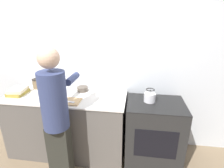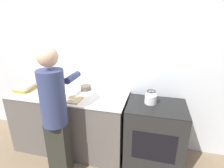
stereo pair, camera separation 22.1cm
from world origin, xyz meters
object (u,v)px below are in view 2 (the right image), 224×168
(person, at_px, (55,111))
(canister_jar, at_px, (44,81))
(bowl_prep, at_px, (51,86))
(oven, at_px, (154,135))
(kettle, at_px, (151,98))
(cutting_board, at_px, (70,99))
(knife, at_px, (67,99))

(person, bearing_deg, canister_jar, 130.90)
(canister_jar, bearing_deg, bowl_prep, -28.13)
(oven, bearing_deg, kettle, 155.29)
(kettle, bearing_deg, bowl_prep, 175.39)
(person, xyz_separation_m, cutting_board, (0.01, 0.35, -0.00))
(bowl_prep, bearing_deg, oven, -5.74)
(knife, bearing_deg, kettle, 22.05)
(kettle, relative_size, bowl_prep, 1.10)
(knife, relative_size, kettle, 1.44)
(canister_jar, bearing_deg, kettle, -7.44)
(cutting_board, xyz_separation_m, bowl_prep, (-0.48, 0.31, 0.04))
(kettle, height_order, bowl_prep, kettle)
(kettle, bearing_deg, knife, -169.37)
(knife, relative_size, bowl_prep, 1.58)
(oven, relative_size, knife, 3.65)
(person, bearing_deg, bowl_prep, 125.41)
(oven, bearing_deg, person, -156.81)
(knife, distance_m, bowl_prep, 0.55)
(oven, distance_m, cutting_board, 1.24)
(kettle, bearing_deg, oven, -24.71)
(canister_jar, bearing_deg, knife, -34.05)
(cutting_board, height_order, bowl_prep, bowl_prep)
(person, height_order, canister_jar, person)
(oven, bearing_deg, bowl_prep, 174.26)
(cutting_board, xyz_separation_m, canister_jar, (-0.67, 0.41, 0.07))
(oven, height_order, kettle, kettle)
(cutting_board, relative_size, knife, 1.21)
(person, xyz_separation_m, canister_jar, (-0.66, 0.76, 0.06))
(bowl_prep, bearing_deg, kettle, -4.61)
(cutting_board, distance_m, kettle, 1.07)
(oven, relative_size, bowl_prep, 5.76)
(knife, distance_m, canister_jar, 0.77)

